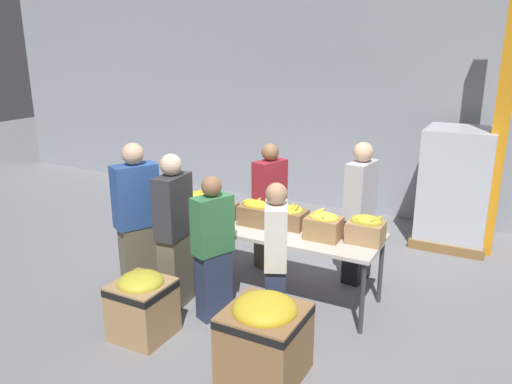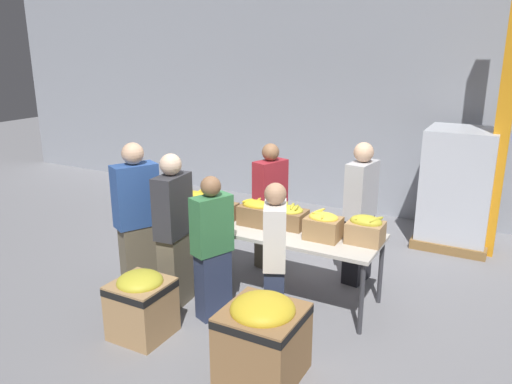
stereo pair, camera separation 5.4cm
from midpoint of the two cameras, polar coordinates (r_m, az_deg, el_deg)
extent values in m
plane|color=gray|center=(5.98, 1.36, -11.33)|extent=(30.00, 30.00, 0.00)
cube|color=#9399A3|center=(8.54, 11.93, 10.81)|extent=(16.00, 0.08, 4.00)
cube|color=beige|center=(5.66, 1.42, -4.20)|extent=(2.50, 0.84, 0.04)
cylinder|color=#38383D|center=(6.12, -10.23, -6.93)|extent=(0.05, 0.05, 0.77)
cylinder|color=#38383D|center=(5.13, 11.75, -11.82)|extent=(0.05, 0.05, 0.77)
cylinder|color=#38383D|center=(6.66, -6.44, -4.81)|extent=(0.05, 0.05, 0.77)
cylinder|color=#38383D|center=(5.76, 13.80, -8.69)|extent=(0.05, 0.05, 0.77)
cube|color=olive|center=(6.09, -7.41, -1.52)|extent=(0.37, 0.30, 0.22)
ellipsoid|color=gold|center=(6.06, -7.46, -0.45)|extent=(0.32, 0.24, 0.11)
ellipsoid|color=gold|center=(6.04, -6.33, -0.14)|extent=(0.16, 0.18, 0.05)
ellipsoid|color=gold|center=(6.08, -6.70, 0.04)|extent=(0.09, 0.20, 0.05)
ellipsoid|color=gold|center=(5.98, -7.21, -0.38)|extent=(0.09, 0.20, 0.04)
ellipsoid|color=gold|center=(6.01, -8.12, -0.23)|extent=(0.08, 0.21, 0.05)
cube|color=olive|center=(5.85, -4.47, -2.32)|extent=(0.37, 0.31, 0.20)
ellipsoid|color=gold|center=(5.82, -4.49, -1.35)|extent=(0.33, 0.28, 0.08)
ellipsoid|color=gold|center=(5.77, -4.74, -1.30)|extent=(0.17, 0.08, 0.04)
ellipsoid|color=gold|center=(5.82, -4.94, -1.04)|extent=(0.20, 0.06, 0.06)
cube|color=olive|center=(5.70, -0.27, -2.64)|extent=(0.37, 0.27, 0.23)
ellipsoid|color=gold|center=(5.66, -0.27, -1.48)|extent=(0.33, 0.21, 0.11)
ellipsoid|color=gold|center=(5.69, -1.23, -1.01)|extent=(0.11, 0.17, 0.04)
ellipsoid|color=gold|center=(5.71, -0.02, -0.98)|extent=(0.08, 0.21, 0.04)
cube|color=olive|center=(5.63, 3.60, -3.07)|extent=(0.37, 0.30, 0.20)
ellipsoid|color=gold|center=(5.59, 3.62, -2.05)|extent=(0.30, 0.27, 0.08)
ellipsoid|color=gold|center=(5.62, 4.16, -1.82)|extent=(0.12, 0.16, 0.04)
ellipsoid|color=gold|center=(5.64, 3.25, -1.44)|extent=(0.11, 0.22, 0.04)
ellipsoid|color=gold|center=(5.55, 4.41, -1.74)|extent=(0.08, 0.18, 0.04)
ellipsoid|color=gold|center=(5.59, 3.90, -1.63)|extent=(0.11, 0.23, 0.05)
cube|color=#A37A4C|center=(5.33, 7.43, -4.11)|extent=(0.37, 0.28, 0.23)
ellipsoid|color=yellow|center=(5.29, 7.48, -2.86)|extent=(0.32, 0.24, 0.10)
ellipsoid|color=yellow|center=(5.34, 6.96, -2.14)|extent=(0.10, 0.22, 0.04)
ellipsoid|color=yellow|center=(5.26, 6.97, -2.47)|extent=(0.15, 0.05, 0.04)
ellipsoid|color=yellow|center=(5.23, 7.46, -2.69)|extent=(0.06, 0.17, 0.04)
ellipsoid|color=yellow|center=(5.25, 7.63, -2.77)|extent=(0.15, 0.11, 0.04)
cube|color=tan|center=(5.31, 12.13, -4.50)|extent=(0.37, 0.29, 0.22)
ellipsoid|color=gold|center=(5.27, 12.21, -3.28)|extent=(0.33, 0.23, 0.13)
ellipsoid|color=gold|center=(5.27, 12.18, -2.92)|extent=(0.15, 0.16, 0.05)
ellipsoid|color=gold|center=(5.23, 13.37, -3.04)|extent=(0.14, 0.22, 0.06)
ellipsoid|color=gold|center=(5.24, 11.60, -2.90)|extent=(0.10, 0.14, 0.04)
cube|color=#2D3856|center=(5.06, 1.89, -12.08)|extent=(0.33, 0.40, 0.74)
cube|color=silver|center=(4.78, 1.97, -4.94)|extent=(0.37, 0.47, 0.61)
sphere|color=tan|center=(4.64, 2.02, -0.21)|extent=(0.21, 0.21, 0.21)
cube|color=#2D3856|center=(5.36, -5.12, -10.48)|extent=(0.31, 0.40, 0.73)
cube|color=#387A47|center=(5.09, -5.31, -3.75)|extent=(0.35, 0.46, 0.61)
sphere|color=#896042|center=(4.97, -5.43, 0.65)|extent=(0.21, 0.21, 0.21)
cube|color=#6B604C|center=(6.53, 1.30, -5.16)|extent=(0.31, 0.41, 0.77)
cube|color=maroon|center=(6.30, 1.34, 0.79)|extent=(0.34, 0.48, 0.64)
sphere|color=#896042|center=(6.20, 1.37, 4.59)|extent=(0.22, 0.22, 0.22)
cube|color=#6B604C|center=(5.63, -9.39, -8.81)|extent=(0.25, 0.41, 0.81)
cube|color=#333338|center=(5.36, -9.76, -1.60)|extent=(0.27, 0.48, 0.67)
sphere|color=beige|center=(5.24, -9.99, 3.10)|extent=(0.23, 0.23, 0.23)
cube|color=black|center=(6.22, 11.27, -6.38)|extent=(0.27, 0.42, 0.82)
cube|color=#B2B2B7|center=(5.98, 11.66, 0.24)|extent=(0.30, 0.49, 0.68)
sphere|color=#DBAD89|center=(5.87, 11.92, 4.49)|extent=(0.23, 0.23, 0.23)
cube|color=#6B604C|center=(5.90, -13.35, -7.65)|extent=(0.38, 0.46, 0.85)
cube|color=#2D5199|center=(5.63, -13.86, -0.42)|extent=(0.43, 0.54, 0.70)
sphere|color=#DBAD89|center=(5.52, -14.20, 4.26)|extent=(0.24, 0.24, 0.24)
cube|color=tan|center=(5.17, -13.11, -12.95)|extent=(0.53, 0.53, 0.58)
cube|color=black|center=(5.06, -13.29, -10.64)|extent=(0.53, 0.53, 0.07)
ellipsoid|color=gold|center=(5.03, -13.33, -9.99)|extent=(0.45, 0.45, 0.18)
cube|color=olive|center=(4.49, 0.62, -16.92)|extent=(0.66, 0.66, 0.63)
cube|color=black|center=(4.36, 0.63, -14.04)|extent=(0.66, 0.66, 0.07)
ellipsoid|color=gold|center=(4.32, 0.63, -13.28)|extent=(0.56, 0.56, 0.23)
cube|color=orange|center=(7.23, 26.23, 8.52)|extent=(0.19, 0.19, 4.00)
cube|color=olive|center=(7.88, 21.08, -4.94)|extent=(1.01, 1.01, 0.13)
cube|color=silver|center=(7.63, 21.73, 0.99)|extent=(0.93, 0.93, 1.56)
camera|label=1|loc=(0.03, -90.27, -0.08)|focal=35.00mm
camera|label=2|loc=(0.03, 89.73, 0.08)|focal=35.00mm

